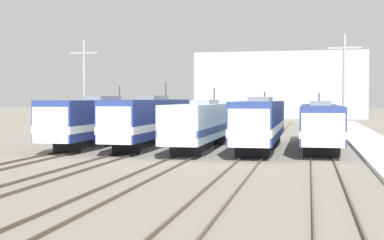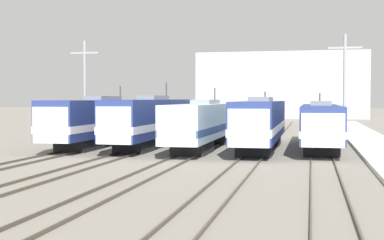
# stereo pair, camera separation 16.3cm
# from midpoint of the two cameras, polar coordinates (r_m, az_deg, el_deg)

# --- Properties ---
(ground_plane) EXTENTS (400.00, 400.00, 0.00)m
(ground_plane) POSITION_cam_midpoint_polar(r_m,az_deg,el_deg) (36.19, -1.07, -4.22)
(ground_plane) COLOR slate
(rail_pair_far_left) EXTENTS (1.50, 120.00, 0.15)m
(rail_pair_far_left) POSITION_cam_midpoint_polar(r_m,az_deg,el_deg) (39.43, -14.39, -3.64)
(rail_pair_far_left) COLOR #4C4238
(rail_pair_far_left) RESTS_ON ground_plane
(rail_pair_center_left) EXTENTS (1.51, 120.00, 0.15)m
(rail_pair_center_left) POSITION_cam_midpoint_polar(r_m,az_deg,el_deg) (37.55, -8.02, -3.89)
(rail_pair_center_left) COLOR #4C4238
(rail_pair_center_left) RESTS_ON ground_plane
(rail_pair_center) EXTENTS (1.51, 120.00, 0.15)m
(rail_pair_center) POSITION_cam_midpoint_polar(r_m,az_deg,el_deg) (36.18, -1.07, -4.10)
(rail_pair_center) COLOR #4C4238
(rail_pair_center) RESTS_ON ground_plane
(rail_pair_center_right) EXTENTS (1.51, 120.00, 0.15)m
(rail_pair_center_right) POSITION_cam_midpoint_polar(r_m,az_deg,el_deg) (35.38, 6.31, -4.26)
(rail_pair_center_right) COLOR #4C4238
(rail_pair_center_right) RESTS_ON ground_plane
(rail_pair_far_right) EXTENTS (1.50, 120.00, 0.15)m
(rail_pair_far_right) POSITION_cam_midpoint_polar(r_m,az_deg,el_deg) (35.18, 13.90, -4.35)
(rail_pair_far_right) COLOR #4C4238
(rail_pair_far_right) RESTS_ON ground_plane
(locomotive_far_left) EXTENTS (2.98, 19.68, 5.32)m
(locomotive_far_left) POSITION_cam_midpoint_polar(r_m,az_deg,el_deg) (47.26, -9.57, -0.02)
(locomotive_far_left) COLOR black
(locomotive_far_left) RESTS_ON ground_plane
(locomotive_center_left) EXTENTS (2.81, 19.12, 5.62)m
(locomotive_center_left) POSITION_cam_midpoint_polar(r_m,az_deg,el_deg) (45.58, -4.20, -0.05)
(locomotive_center_left) COLOR black
(locomotive_center_left) RESTS_ON ground_plane
(locomotive_center) EXTENTS (2.89, 19.78, 5.09)m
(locomotive_center) POSITION_cam_midpoint_polar(r_m,az_deg,el_deg) (44.01, 1.45, -0.35)
(locomotive_center) COLOR #232326
(locomotive_center) RESTS_ON ground_plane
(locomotive_center_right) EXTENTS (2.97, 17.32, 4.71)m
(locomotive_center_right) POSITION_cam_midpoint_polar(r_m,az_deg,el_deg) (42.43, 7.40, -0.32)
(locomotive_center_right) COLOR black
(locomotive_center_right) RESTS_ON ground_plane
(locomotive_far_right) EXTENTS (3.02, 19.64, 4.61)m
(locomotive_far_right) POSITION_cam_midpoint_polar(r_m,az_deg,el_deg) (44.62, 13.65, -0.44)
(locomotive_far_right) COLOR black
(locomotive_far_right) RESTS_ON ground_plane
(catenary_tower_left) EXTENTS (2.74, 0.25, 9.44)m
(catenary_tower_left) POSITION_cam_midpoint_polar(r_m,az_deg,el_deg) (50.31, -11.27, 3.39)
(catenary_tower_left) COLOR gray
(catenary_tower_left) RESTS_ON ground_plane
(catenary_tower_right) EXTENTS (2.74, 0.25, 9.44)m
(catenary_tower_right) POSITION_cam_midpoint_polar(r_m,az_deg,el_deg) (46.10, 16.06, 3.45)
(catenary_tower_right) COLOR gray
(catenary_tower_right) RESTS_ON ground_plane
(depot_building) EXTENTS (35.25, 15.08, 13.79)m
(depot_building) POSITION_cam_midpoint_polar(r_m,az_deg,el_deg) (117.99, 9.61, 3.62)
(depot_building) COLOR #9EA3A8
(depot_building) RESTS_ON ground_plane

